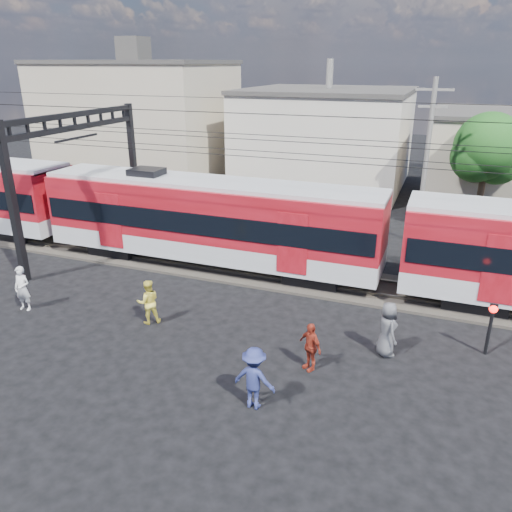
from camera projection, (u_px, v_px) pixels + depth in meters
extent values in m
plane|color=black|center=(187.00, 367.00, 16.04)|extent=(120.00, 120.00, 0.00)
cube|color=#2D2823|center=(269.00, 273.00, 22.99)|extent=(70.00, 3.40, 0.12)
cube|color=#59544C|center=(264.00, 277.00, 22.29)|extent=(70.00, 0.12, 0.12)
cube|color=#59544C|center=(275.00, 265.00, 23.60)|extent=(70.00, 0.12, 0.12)
cube|color=black|center=(21.00, 231.00, 27.74)|extent=(2.40, 2.20, 0.70)
cube|color=black|center=(121.00, 246.00, 25.57)|extent=(2.40, 2.20, 0.70)
cube|color=black|center=(315.00, 274.00, 22.18)|extent=(2.40, 2.20, 0.70)
cube|color=#A8ABB1|center=(210.00, 243.00, 23.58)|extent=(16.00, 3.00, 0.90)
cube|color=maroon|center=(209.00, 210.00, 22.98)|extent=(16.00, 3.00, 2.40)
cube|color=black|center=(209.00, 215.00, 23.07)|extent=(15.68, 3.08, 0.95)
cube|color=#A8ABB1|center=(208.00, 183.00, 22.53)|extent=(16.00, 2.60, 0.25)
cube|color=black|center=(474.00, 297.00, 20.00)|extent=(2.40, 2.20, 0.70)
cube|color=black|center=(13.00, 205.00, 21.13)|extent=(0.30, 0.30, 7.00)
cube|color=black|center=(133.00, 166.00, 28.97)|extent=(0.30, 0.30, 7.00)
cube|color=black|center=(74.00, 115.00, 23.85)|extent=(0.25, 9.30, 0.25)
cube|color=black|center=(75.00, 127.00, 24.07)|extent=(0.25, 9.30, 0.25)
cylinder|color=black|center=(265.00, 158.00, 20.40)|extent=(70.00, 0.03, 0.03)
cylinder|color=black|center=(276.00, 152.00, 21.62)|extent=(70.00, 0.03, 0.03)
cylinder|color=black|center=(265.00, 140.00, 20.15)|extent=(70.00, 0.03, 0.03)
cylinder|color=black|center=(276.00, 136.00, 21.37)|extent=(70.00, 0.03, 0.03)
cylinder|color=black|center=(238.00, 113.00, 17.24)|extent=(70.00, 0.03, 0.03)
cylinder|color=black|center=(296.00, 100.00, 23.33)|extent=(70.00, 0.03, 0.03)
cube|color=tan|center=(139.00, 123.00, 40.94)|extent=(14.00, 10.00, 9.00)
cube|color=#3F3D3A|center=(134.00, 62.00, 39.25)|extent=(14.28, 10.20, 0.30)
cube|color=#BBB2A4|center=(326.00, 139.00, 38.95)|extent=(12.00, 12.00, 7.00)
cube|color=#3F3D3A|center=(329.00, 90.00, 37.62)|extent=(12.24, 12.24, 0.30)
cylinder|color=slate|center=(426.00, 164.00, 25.57)|extent=(0.24, 0.24, 8.50)
cube|color=slate|center=(435.00, 90.00, 24.25)|extent=(1.80, 0.12, 0.12)
cube|color=slate|center=(433.00, 107.00, 24.54)|extent=(1.40, 0.12, 0.12)
cylinder|color=#382619|center=(480.00, 199.00, 28.02)|extent=(0.36, 0.36, 3.92)
sphere|color=#1A4413|center=(488.00, 146.00, 26.96)|extent=(3.64, 3.64, 3.64)
sphere|color=#1A4413|center=(498.00, 159.00, 27.27)|extent=(2.80, 2.80, 2.80)
imported|color=silver|center=(22.00, 288.00, 19.46)|extent=(0.70, 0.49, 1.81)
imported|color=yellow|center=(148.00, 302.00, 18.47)|extent=(1.06, 1.03, 1.72)
imported|color=navy|center=(254.00, 378.00, 13.87)|extent=(1.25, 0.76, 1.88)
imported|color=maroon|center=(310.00, 346.00, 15.66)|extent=(1.01, 0.87, 1.63)
imported|color=#48494D|center=(387.00, 329.00, 16.39)|extent=(1.00, 1.11, 1.91)
cylinder|color=black|center=(489.00, 331.00, 16.44)|extent=(0.12, 0.12, 1.74)
sphere|color=#FF140C|center=(494.00, 309.00, 16.14)|extent=(0.27, 0.27, 0.27)
cube|color=black|center=(494.00, 309.00, 16.14)|extent=(0.24, 0.06, 0.34)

